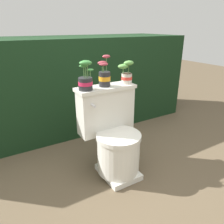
# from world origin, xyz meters

# --- Properties ---
(ground_plane) EXTENTS (12.00, 12.00, 0.00)m
(ground_plane) POSITION_xyz_m (0.00, 0.00, 0.00)
(ground_plane) COLOR brown
(hedge_backdrop) EXTENTS (3.21, 0.91, 1.13)m
(hedge_backdrop) POSITION_xyz_m (0.00, 1.27, 0.56)
(hedge_backdrop) COLOR black
(hedge_backdrop) RESTS_ON ground
(toilet) EXTENTS (0.52, 0.50, 0.77)m
(toilet) POSITION_xyz_m (0.04, 0.09, 0.35)
(toilet) COLOR silver
(toilet) RESTS_ON ground
(potted_plant_left) EXTENTS (0.13, 0.12, 0.24)m
(potted_plant_left) POSITION_xyz_m (-0.15, 0.19, 0.86)
(potted_plant_left) COLOR #262628
(potted_plant_left) RESTS_ON toilet
(potted_plant_midleft) EXTENTS (0.12, 0.10, 0.26)m
(potted_plant_midleft) POSITION_xyz_m (0.03, 0.22, 0.86)
(potted_plant_midleft) COLOR #262628
(potted_plant_midleft) RESTS_ON toilet
(potted_plant_middle) EXTENTS (0.15, 0.09, 0.20)m
(potted_plant_middle) POSITION_xyz_m (0.25, 0.20, 0.86)
(potted_plant_middle) COLOR beige
(potted_plant_middle) RESTS_ON toilet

